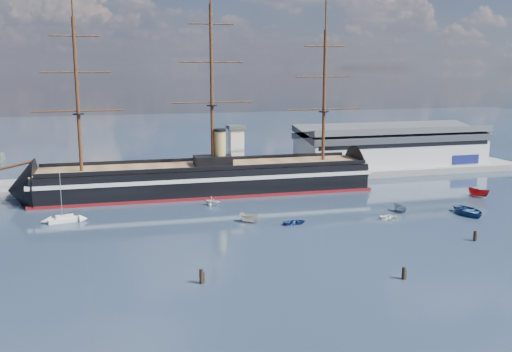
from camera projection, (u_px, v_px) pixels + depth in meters
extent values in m
plane|color=#1D2835|center=(257.00, 208.00, 138.39)|extent=(600.00, 600.00, 0.00)
cube|color=slate|center=(256.00, 179.00, 175.10)|extent=(180.00, 18.00, 2.00)
cube|color=#B7BABC|center=(391.00, 149.00, 190.44)|extent=(62.00, 20.00, 10.00)
cube|color=#3F4247|center=(391.00, 132.00, 189.40)|extent=(63.00, 21.00, 2.00)
cube|color=silver|center=(236.00, 152.00, 168.72)|extent=(4.00, 4.00, 14.00)
cube|color=#3F4247|center=(236.00, 127.00, 167.32)|extent=(5.00, 5.00, 1.00)
cube|color=black|center=(206.00, 179.00, 154.22)|extent=(88.34, 17.98, 7.00)
cube|color=silver|center=(206.00, 175.00, 154.00)|extent=(90.34, 18.26, 1.00)
cube|color=maroon|center=(206.00, 192.00, 154.90)|extent=(90.34, 18.22, 0.90)
cone|color=black|center=(22.00, 190.00, 141.82)|extent=(14.35, 15.99, 15.68)
cone|color=black|center=(362.00, 172.00, 166.73)|extent=(11.35, 15.92, 15.68)
cube|color=brown|center=(206.00, 166.00, 153.55)|extent=(88.31, 16.70, 0.40)
cube|color=black|center=(213.00, 160.00, 153.83)|extent=(10.13, 6.22, 2.50)
cylinder|color=tan|center=(220.00, 147.00, 153.71)|extent=(3.20, 3.20, 9.00)
cylinder|color=#381E0F|center=(77.00, 96.00, 141.41)|extent=(0.90, 0.90, 38.00)
cylinder|color=#381E0F|center=(212.00, 86.00, 150.15)|extent=(0.90, 0.90, 42.00)
cylinder|color=#381E0F|center=(324.00, 96.00, 159.28)|extent=(0.90, 0.90, 36.00)
cube|color=silver|center=(65.00, 220.00, 125.92)|extent=(7.32, 3.34, 0.94)
cube|color=silver|center=(65.00, 217.00, 125.78)|extent=(3.98, 2.18, 0.75)
cylinder|color=#B2B2B7|center=(61.00, 195.00, 124.75)|extent=(0.15, 0.15, 10.35)
imported|color=beige|center=(250.00, 223.00, 125.65)|extent=(6.49, 5.66, 2.54)
imported|color=navy|center=(295.00, 224.00, 124.25)|extent=(1.42, 3.20, 1.47)
imported|color=gray|center=(400.00, 212.00, 134.73)|extent=(5.79, 2.62, 2.24)
imported|color=silver|center=(212.00, 205.00, 141.59)|extent=(6.55, 7.14, 2.49)
imported|color=white|center=(391.00, 219.00, 128.43)|extent=(2.22, 3.34, 1.45)
imported|color=maroon|center=(478.00, 197.00, 150.91)|extent=(7.49, 5.17, 2.82)
imported|color=navy|center=(469.00, 215.00, 132.21)|extent=(5.75, 2.38, 2.67)
cylinder|color=black|center=(201.00, 284.00, 90.03)|extent=(0.64, 0.64, 3.12)
cylinder|color=black|center=(404.00, 279.00, 91.86)|extent=(0.64, 0.64, 2.79)
cylinder|color=black|center=(475.00, 241.00, 112.34)|extent=(0.64, 0.64, 2.76)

